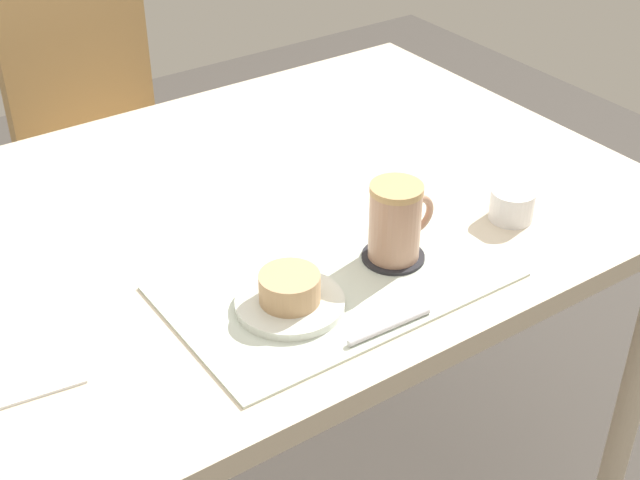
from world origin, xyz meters
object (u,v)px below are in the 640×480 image
(sugar_bowl, at_px, (512,205))
(coffee_mug, at_px, (396,221))
(wooden_chair, at_px, (112,141))
(dining_table, at_px, (255,245))
(pastry, at_px, (290,288))
(pastry_plate, at_px, (290,303))

(sugar_bowl, bearing_deg, coffee_mug, 176.26)
(wooden_chair, distance_m, sugar_bowl, 1.13)
(dining_table, distance_m, pastry, 0.30)
(dining_table, distance_m, sugar_bowl, 0.42)
(pastry_plate, xyz_separation_m, pastry, (0.00, 0.00, 0.03))
(dining_table, distance_m, wooden_chair, 0.83)
(dining_table, relative_size, wooden_chair, 1.36)
(coffee_mug, relative_size, sugar_bowl, 1.67)
(pastry_plate, height_order, pastry, pastry)
(sugar_bowl, bearing_deg, dining_table, 140.34)
(coffee_mug, xyz_separation_m, sugar_bowl, (0.22, -0.01, -0.04))
(pastry_plate, bearing_deg, wooden_chair, 80.83)
(dining_table, distance_m, coffee_mug, 0.30)
(dining_table, bearing_deg, coffee_mug, -69.46)
(dining_table, relative_size, sugar_bowl, 18.06)
(pastry, distance_m, sugar_bowl, 0.41)
(pastry, distance_m, coffee_mug, 0.19)
(wooden_chair, bearing_deg, dining_table, 76.33)
(wooden_chair, height_order, coffee_mug, wooden_chair)
(wooden_chair, xyz_separation_m, pastry_plate, (-0.17, -1.07, 0.26))
(dining_table, xyz_separation_m, pastry, (-0.10, -0.26, 0.11))
(wooden_chair, xyz_separation_m, pastry, (-0.17, -1.07, 0.28))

